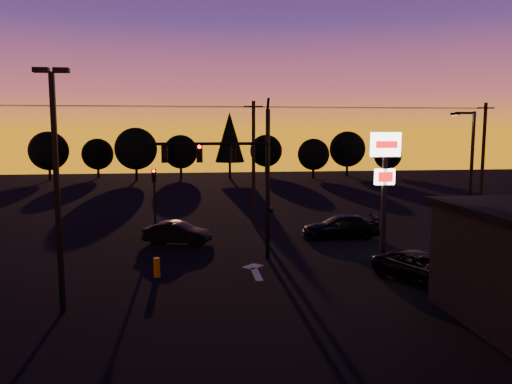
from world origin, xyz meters
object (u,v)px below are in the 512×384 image
at_px(traffic_signal_mast, 238,168).
at_px(bollard, 157,267).
at_px(suv_parked, 422,267).
at_px(streetlight, 470,172).
at_px(parking_lot_light, 56,175).
at_px(pylon_sign, 385,170).
at_px(car_right, 341,227).
at_px(secondary_signal, 154,191).
at_px(car_mid, 177,233).

xyz_separation_m(traffic_signal_mast, bollard, (-4.13, -2.82, -4.48)).
bearing_deg(suv_parked, traffic_signal_mast, 118.27).
bearing_deg(traffic_signal_mast, streetlight, 6.14).
bearing_deg(parking_lot_light, pylon_sign, 17.23).
relative_size(parking_lot_light, streetlight, 1.14).
bearing_deg(car_right, suv_parked, 7.59).
bearing_deg(car_right, parking_lot_light, -49.91).
relative_size(traffic_signal_mast, car_right, 1.71).
bearing_deg(streetlight, secondary_signal, 162.44).
xyz_separation_m(bollard, suv_parked, (12.17, -2.18, 0.18)).
distance_m(bollard, suv_parked, 12.36).
bearing_deg(car_right, bollard, -55.23).
bearing_deg(suv_parked, secondary_signal, 106.16).
bearing_deg(pylon_sign, car_mid, 147.53).
bearing_deg(bollard, car_mid, 83.57).
xyz_separation_m(traffic_signal_mast, suv_parked, (8.04, -5.00, -4.30)).
xyz_separation_m(parking_lot_light, car_mid, (4.05, 11.15, -4.60)).
height_order(traffic_signal_mast, parking_lot_light, parking_lot_light).
bearing_deg(suv_parked, car_mid, 111.35).
distance_m(car_mid, car_right, 10.41).
relative_size(parking_lot_light, pylon_sign, 1.34).
distance_m(traffic_signal_mast, bollard, 6.71).
bearing_deg(suv_parked, streetlight, 17.62).
relative_size(pylon_sign, car_mid, 1.67).
xyz_separation_m(parking_lot_light, car_right, (14.45, 11.47, -4.54)).
distance_m(pylon_sign, streetlight, 8.00).
height_order(streetlight, suv_parked, streetlight).
height_order(traffic_signal_mast, bollard, traffic_signal_mast).
relative_size(secondary_signal, car_mid, 1.07).
bearing_deg(traffic_signal_mast, parking_lot_light, -136.63).
height_order(car_mid, car_right, car_right).
xyz_separation_m(traffic_signal_mast, parking_lot_light, (-7.40, -6.99, 0.33)).
bearing_deg(car_mid, suv_parked, -110.13).
xyz_separation_m(bollard, car_mid, (0.79, 6.97, 0.21)).
xyz_separation_m(pylon_sign, car_right, (-0.05, 6.97, -4.19)).
distance_m(traffic_signal_mast, streetlight, 14.10).
height_order(pylon_sign, car_right, pylon_sign).
height_order(parking_lot_light, streetlight, parking_lot_light).
distance_m(parking_lot_light, pylon_sign, 15.19).
bearing_deg(pylon_sign, parking_lot_light, -162.77).
height_order(car_right, suv_parked, car_right).
height_order(bollard, suv_parked, suv_parked).
distance_m(traffic_signal_mast, parking_lot_light, 10.19).
bearing_deg(car_right, secondary_signal, -102.51).
bearing_deg(secondary_signal, car_right, -14.18).
relative_size(secondary_signal, pylon_sign, 0.64).
bearing_deg(car_mid, pylon_sign, -103.80).
height_order(pylon_sign, car_mid, pylon_sign).
bearing_deg(suv_parked, bollard, 140.00).
relative_size(bollard, car_right, 0.18).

